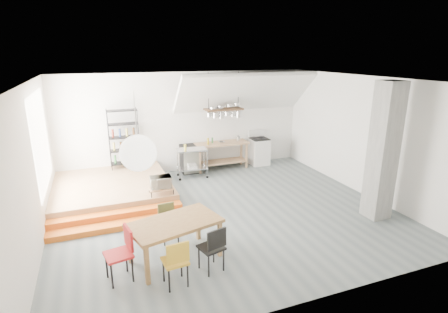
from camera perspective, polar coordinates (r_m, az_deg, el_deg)
name	(u,v)px	position (r m, az deg, el deg)	size (l,w,h in m)	color
floor	(224,212)	(8.73, 0.08, -8.98)	(8.00, 8.00, 0.00)	#576265
wall_back	(186,122)	(11.42, -6.25, 5.55)	(8.00, 0.04, 3.20)	silver
wall_left	(33,169)	(7.75, -28.73, -1.76)	(0.04, 7.00, 3.20)	silver
wall_right	(361,135)	(10.26, 21.47, 3.23)	(0.04, 7.00, 3.20)	silver
ceiling	(225,79)	(7.89, 0.09, 12.46)	(8.00, 7.00, 0.02)	white
slope_ceiling	(245,93)	(11.31, 3.39, 10.39)	(4.40, 1.80, 0.15)	white
window_pane	(41,141)	(9.14, -27.67, 2.23)	(0.02, 2.50, 2.20)	white
platform	(113,189)	(10.01, -17.73, -5.11)	(3.00, 3.00, 0.40)	#A17B50
step_lower	(119,225)	(8.28, -16.72, -10.72)	(3.00, 0.35, 0.13)	#D66119
step_upper	(118,216)	(8.57, -16.96, -9.30)	(3.00, 0.35, 0.27)	#D66119
concrete_column	(383,152)	(8.74, 24.54, 0.70)	(0.50, 0.50, 3.20)	slate
kitchen_counter	(221,151)	(11.64, -0.42, 0.94)	(1.80, 0.60, 0.91)	#A17B50
stove	(259,151)	(12.23, 5.73, 0.92)	(0.60, 0.60, 1.18)	white
pot_rack	(225,112)	(11.15, 0.11, 7.35)	(1.20, 0.50, 1.43)	#3D2518
wire_shelving	(124,138)	(10.86, -16.05, 2.95)	(0.88, 0.38, 1.80)	black
microwave_shelf	(161,188)	(8.83, -10.24, -5.08)	(0.60, 0.40, 0.16)	#A17B50
paper_lantern	(138,153)	(5.86, -13.84, 0.55)	(0.60, 0.60, 0.60)	white
dining_table	(175,226)	(6.64, -8.06, -11.14)	(1.83, 1.32, 0.78)	brown
chair_mustard	(176,259)	(6.01, -7.82, -16.30)	(0.43, 0.43, 0.87)	#BD8F20
chair_black	(213,246)	(6.32, -1.75, -14.32)	(0.49, 0.49, 0.87)	black
chair_olive	(168,219)	(7.41, -9.17, -10.04)	(0.39, 0.39, 0.79)	brown
chair_red	(122,249)	(6.37, -16.25, -14.36)	(0.51, 0.51, 0.95)	red
rolling_cart	(192,159)	(10.90, -5.23, -0.41)	(0.98, 0.61, 0.92)	silver
mini_fridge	(189,159)	(11.41, -5.68, -0.37)	(0.53, 0.53, 0.91)	black
microwave	(161,182)	(8.78, -10.29, -4.11)	(0.51, 0.34, 0.28)	beige
bowl	(222,142)	(11.51, -0.39, 2.35)	(0.21, 0.21, 0.05)	silver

